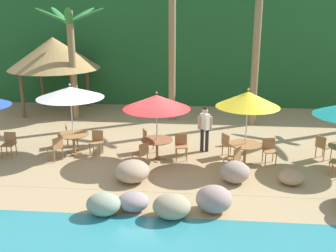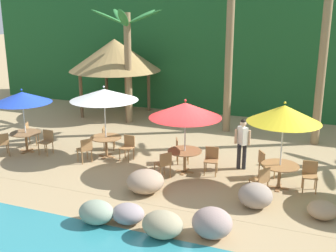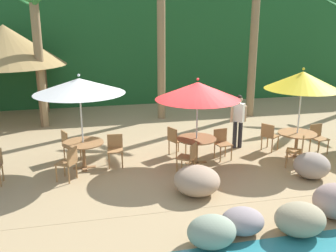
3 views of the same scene
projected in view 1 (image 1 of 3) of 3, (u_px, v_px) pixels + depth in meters
ground_plane at (154, 159)px, 14.08m from camera, size 120.00×120.00×0.00m
terrace_deck at (154, 159)px, 14.08m from camera, size 18.00×5.20×0.01m
foliage_backdrop at (174, 47)px, 21.78m from camera, size 28.00×2.40×6.00m
rock_seawall at (266, 194)px, 10.73m from camera, size 15.43×3.37×0.87m
chair_blue_seaward at (9, 143)px, 14.18m from camera, size 0.42×0.43×0.87m
umbrella_white at (70, 92)px, 13.95m from camera, size 2.36×2.36×2.58m
dining_table_white at (73, 137)px, 14.43m from camera, size 1.10×1.10×0.74m
chair_white_seaward at (97, 140)px, 14.40m from camera, size 0.45×0.46×0.87m
chair_white_inland at (69, 133)px, 15.21m from camera, size 0.55×0.55×0.87m
chair_white_left at (56, 147)px, 13.75m from camera, size 0.58×0.58×0.87m
umbrella_red at (157, 102)px, 13.42m from camera, size 2.30×2.30×2.42m
dining_table_red at (157, 143)px, 13.84m from camera, size 1.10×1.10×0.74m
chair_red_seaward at (181, 144)px, 13.99m from camera, size 0.47×0.48×0.87m
chair_red_inland at (148, 139)px, 14.61m from camera, size 0.56×0.56×0.87m
chair_red_left at (142, 153)px, 13.20m from camera, size 0.59×0.59×0.87m
umbrella_yellow at (248, 99)px, 12.93m from camera, size 2.09×2.09×2.63m
dining_table_yellow at (245, 147)px, 13.41m from camera, size 1.10×1.10×0.74m
chair_yellow_seaward at (269, 149)px, 13.56m from camera, size 0.47×0.48×0.87m
chair_yellow_inland at (228, 143)px, 14.12m from camera, size 0.59×0.58×0.87m
chair_yellow_left at (234, 158)px, 12.76m from camera, size 0.59×0.59×0.87m
chair_teal_inland at (322, 146)px, 13.87m from camera, size 0.59×0.59×0.87m
palm_tree_nearest at (72, 46)px, 18.08m from camera, size 2.90×3.03×5.15m
palm_tree_second at (172, 20)px, 17.58m from camera, size 2.75×2.70×7.05m
palm_tree_third at (257, 27)px, 16.91m from camera, size 2.82×2.62×6.56m
palapa_hut at (54, 53)px, 19.43m from camera, size 4.48×4.48×3.72m
waiter_in_white at (205, 126)px, 14.51m from camera, size 0.52×0.38×1.70m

